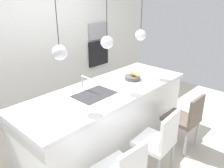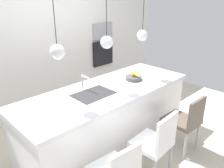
{
  "view_description": "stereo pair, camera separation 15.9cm",
  "coord_description": "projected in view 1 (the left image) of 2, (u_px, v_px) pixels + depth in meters",
  "views": [
    {
      "loc": [
        -2.21,
        -2.13,
        2.22
      ],
      "look_at": [
        0.1,
        0.0,
        0.97
      ],
      "focal_mm": 36.88,
      "sensor_mm": 36.0,
      "label": 1
    },
    {
      "loc": [
        -2.1,
        -2.24,
        2.22
      ],
      "look_at": [
        0.1,
        0.0,
        0.97
      ],
      "focal_mm": 36.88,
      "sensor_mm": 36.0,
      "label": 2
    }
  ],
  "objects": [
    {
      "name": "microwave",
      "position": [
        98.0,
        31.0,
        5.06
      ],
      "size": [
        0.54,
        0.08,
        0.34
      ],
      "primitive_type": "cube",
      "color": "#9E9EA3",
      "rests_on": "back_wall"
    },
    {
      "name": "pendant_light_center",
      "position": [
        107.0,
        42.0,
        3.08
      ],
      "size": [
        0.17,
        0.17,
        0.77
      ],
      "color": "silver"
    },
    {
      "name": "kitchen_island",
      "position": [
        108.0,
        117.0,
        3.5
      ],
      "size": [
        2.76,
        1.0,
        0.92
      ],
      "color": "white",
      "rests_on": "ground"
    },
    {
      "name": "back_wall",
      "position": [
        42.0,
        46.0,
        4.23
      ],
      "size": [
        6.0,
        0.1,
        2.6
      ],
      "primitive_type": "cube",
      "color": "silver",
      "rests_on": "ground"
    },
    {
      "name": "faucet",
      "position": [
        84.0,
        81.0,
        3.24
      ],
      "size": [
        0.02,
        0.17,
        0.22
      ],
      "color": "silver",
      "rests_on": "kitchen_island"
    },
    {
      "name": "sink_basin",
      "position": [
        94.0,
        95.0,
        3.16
      ],
      "size": [
        0.56,
        0.4,
        0.02
      ],
      "primitive_type": "cube",
      "color": "#2D2D30",
      "rests_on": "kitchen_island"
    },
    {
      "name": "chair_middle",
      "position": [
        159.0,
        140.0,
        2.88
      ],
      "size": [
        0.47,
        0.46,
        0.9
      ],
      "color": "white",
      "rests_on": "ground"
    },
    {
      "name": "pendant_light_right",
      "position": [
        141.0,
        35.0,
        3.6
      ],
      "size": [
        0.17,
        0.17,
        0.77
      ],
      "color": "silver"
    },
    {
      "name": "chair_far",
      "position": [
        185.0,
        118.0,
        3.37
      ],
      "size": [
        0.43,
        0.48,
        0.88
      ],
      "color": "brown",
      "rests_on": "ground"
    },
    {
      "name": "pendant_light_left",
      "position": [
        60.0,
        52.0,
        2.56
      ],
      "size": [
        0.17,
        0.17,
        0.77
      ],
      "color": "silver"
    },
    {
      "name": "oven",
      "position": [
        98.0,
        53.0,
        5.25
      ],
      "size": [
        0.56,
        0.08,
        0.56
      ],
      "primitive_type": "cube",
      "color": "black",
      "rests_on": "back_wall"
    },
    {
      "name": "floor",
      "position": [
        108.0,
        142.0,
        3.67
      ],
      "size": [
        6.6,
        6.6,
        0.0
      ],
      "primitive_type": "plane",
      "color": "beige",
      "rests_on": "ground"
    },
    {
      "name": "fruit_bowl",
      "position": [
        133.0,
        77.0,
        3.69
      ],
      "size": [
        0.26,
        0.27,
        0.15
      ],
      "color": "#4C4C51",
      "rests_on": "kitchen_island"
    }
  ]
}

